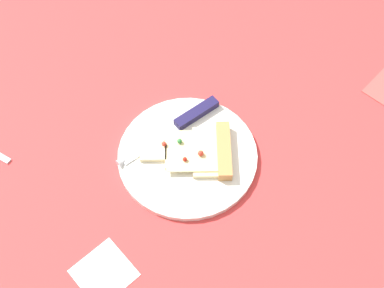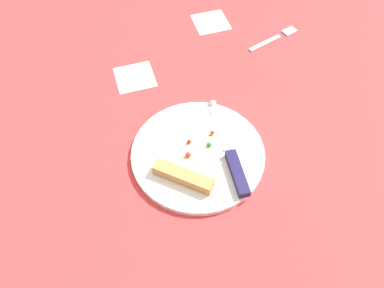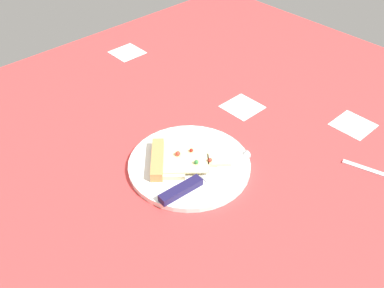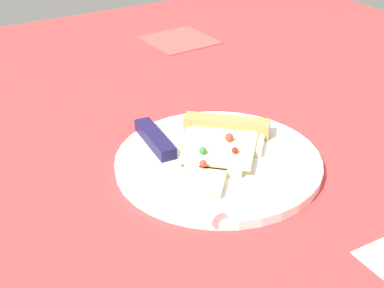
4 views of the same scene
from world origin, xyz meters
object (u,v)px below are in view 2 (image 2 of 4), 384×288
pizza_slice (193,160)px  knife (231,155)px  plate (198,154)px  fork (276,37)px

pizza_slice → knife: size_ratio=0.76×
plate → knife: (2.89, 5.90, 1.22)cm
plate → pizza_slice: bearing=-41.5°
knife → plate: bearing=158.3°
plate → fork: (-28.99, 30.59, -0.22)cm
pizza_slice → knife: pizza_slice is taller
plate → fork: 42.15cm
plate → fork: bearing=133.5°
plate → fork: size_ratio=1.79×
plate → pizza_slice: size_ratio=1.49×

